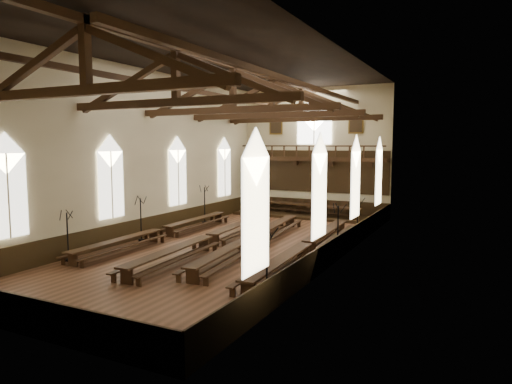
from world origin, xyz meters
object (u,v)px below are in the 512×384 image
Objects in this scene: candelabrum_right_near at (267,281)px; high_table at (306,206)px; refectory_row_c at (253,238)px; refectory_row_d at (306,246)px; candelabrum_left_far at (205,211)px; refectory_row_a at (162,231)px; candelabrum_right_far at (357,226)px; candelabrum_left_mid at (141,227)px; candelabrum_left_near at (68,246)px; candelabrum_right_mid at (338,238)px; dais at (306,216)px; refectory_row_b at (209,238)px.

high_table is at bearing 106.44° from candelabrum_right_near.
refectory_row_c is 5.16× the size of candelabrum_right_near.
refectory_row_d is 11.61m from candelabrum_left_far.
candelabrum_right_near is at bearing -34.97° from refectory_row_a.
refectory_row_d is 7.18m from candelabrum_right_near.
candelabrum_right_far reaches higher than refectory_row_c.
candelabrum_left_mid is 12.69m from candelabrum_right_far.
candelabrum_left_near is 0.99× the size of candelabrum_right_far.
candelabrum_right_mid is at bearing 90.00° from candelabrum_right_near.
candelabrum_right_mid is (11.10, 7.35, 0.04)m from candelabrum_left_near.
candelabrum_right_near reaches higher than candelabrum_right_mid.
candelabrum_right_far is at bearing -48.84° from dais.
high_table is (0.94, 12.43, 0.33)m from refectory_row_b.
refectory_row_a is 0.97× the size of refectory_row_d.
refectory_row_d is 5.49× the size of candelabrum_left_mid.
candelabrum_left_near is at bearing -146.49° from candelabrum_right_mid.
candelabrum_left_mid reaches higher than high_table.
dais is at bearing 46.23° from candelabrum_left_far.
candelabrum_left_near is 11.16m from candelabrum_right_near.
candelabrum_left_near reaches higher than refectory_row_d.
candelabrum_right_near is (5.56, -18.86, 0.76)m from dais.
candelabrum_left_far is (-9.93, 6.01, 0.28)m from refectory_row_d.
refectory_row_a is 0.97× the size of refectory_row_b.
refectory_row_c is 5.33× the size of candelabrum_left_far.
refectory_row_d is 5.80× the size of candelabrum_right_far.
refectory_row_b is 12.48m from dais.
candelabrum_right_far is (4.41, 4.89, 0.22)m from refectory_row_c.
refectory_row_c is 5.56× the size of candelabrum_right_mid.
candelabrum_right_far is at bearing 28.96° from candelabrum_left_mid.
high_table is at bearing 46.23° from candelabrum_left_far.
dais is 8.48m from candelabrum_right_far.
candelabrum_left_mid is 11.31m from candelabrum_right_mid.
candelabrum_right_far reaches higher than refectory_row_a.
high_table is 11.76m from candelabrum_right_mid.
candelabrum_left_near is at bearing -97.88° from refectory_row_a.
candelabrum_right_near is at bearing -29.80° from candelabrum_left_mid.
candelabrum_left_mid is (-6.69, -1.25, 0.26)m from refectory_row_c.
candelabrum_right_near reaches higher than refectory_row_d.
high_table is 3.20× the size of candelabrum_left_far.
refectory_row_d is at bearing -102.17° from candelabrum_right_far.
refectory_row_b is 2.40m from refectory_row_c.
refectory_row_d is 12.59m from dais.
candelabrum_left_far reaches higher than high_table.
dais is 8.03m from candelabrum_left_far.
candelabrum_left_far is 11.12m from candelabrum_right_far.
refectory_row_a is 5.31× the size of candelabrum_left_mid.
candelabrum_left_near is at bearing -131.08° from refectory_row_b.
candelabrum_right_mid is at bearing 33.51° from candelabrum_left_near.
refectory_row_b is 5.83× the size of candelabrum_left_near.
candelabrum_right_near reaches higher than refectory_row_b.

